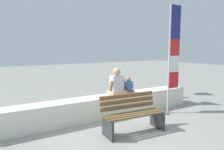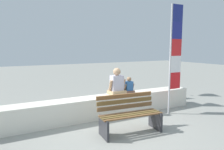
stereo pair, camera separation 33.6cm
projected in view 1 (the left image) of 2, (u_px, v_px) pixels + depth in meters
name	position (u px, v px, depth m)	size (l,w,h in m)	color
ground_plane	(118.00, 127.00, 5.41)	(40.00, 40.00, 0.00)	gray
seawall_ledge	(101.00, 107.00, 6.15)	(6.31, 0.56, 0.60)	silver
park_bench	(132.00, 115.00, 5.08)	(1.53, 0.73, 0.88)	brown
person_adult	(117.00, 84.00, 6.36)	(0.52, 0.38, 0.80)	tan
person_child	(128.00, 87.00, 6.59)	(0.33, 0.24, 0.51)	brown
flag_banner	(173.00, 52.00, 6.42)	(0.45, 0.05, 3.25)	#B7B7BC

